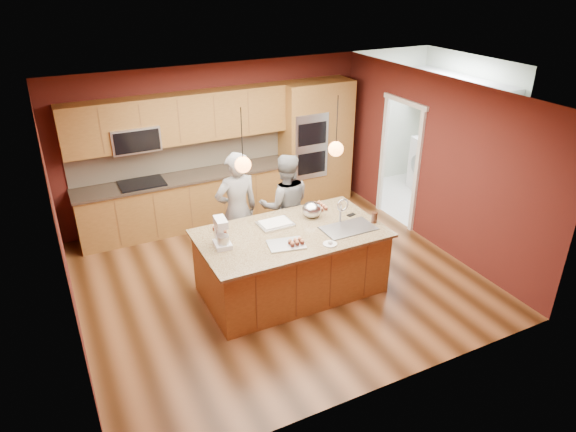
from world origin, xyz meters
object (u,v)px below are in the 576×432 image
stand_mixer (222,234)px  island (292,261)px  mixing_bowl (312,210)px  person_right (285,206)px  person_left (237,211)px

stand_mixer → island: bearing=0.9°
island → mixing_bowl: (0.46, 0.29, 0.56)m
island → stand_mixer: size_ratio=6.48×
island → person_right: size_ratio=1.51×
person_right → stand_mixer: person_right is taller
person_left → person_right: person_left is taller
person_right → person_left: bearing=17.0°
person_left → mixing_bowl: 1.11m
island → mixing_bowl: bearing=32.7°
stand_mixer → mixing_bowl: 1.45m
person_left → person_right: (0.79, 0.00, -0.08)m
person_left → person_right: size_ratio=1.09×
person_left → mixing_bowl: (0.88, -0.66, 0.12)m
island → person_right: bearing=69.1°
island → person_left: (-0.42, 0.96, 0.44)m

